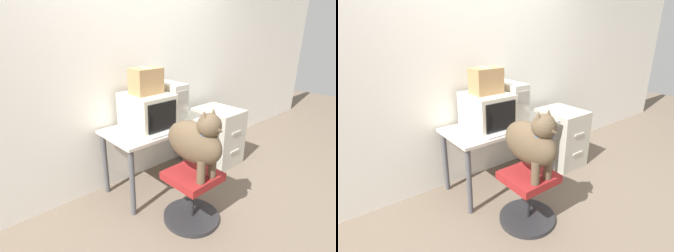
# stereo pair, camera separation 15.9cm
# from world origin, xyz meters

# --- Properties ---
(ground_plane) EXTENTS (12.00, 12.00, 0.00)m
(ground_plane) POSITION_xyz_m (0.00, 0.00, 0.00)
(ground_plane) COLOR #6B5B4C
(wall_back) EXTENTS (8.00, 0.05, 2.60)m
(wall_back) POSITION_xyz_m (0.00, 0.66, 1.30)
(wall_back) COLOR white
(wall_back) RESTS_ON ground_plane
(desk) EXTENTS (1.20, 0.60, 0.71)m
(desk) POSITION_xyz_m (0.00, 0.30, 0.61)
(desk) COLOR beige
(desk) RESTS_ON ground_plane
(crt_monitor) EXTENTS (0.41, 0.49, 0.35)m
(crt_monitor) POSITION_xyz_m (-0.15, 0.33, 0.88)
(crt_monitor) COLOR beige
(crt_monitor) RESTS_ON desk
(pc_tower) EXTENTS (0.19, 0.43, 0.42)m
(pc_tower) POSITION_xyz_m (0.18, 0.37, 0.92)
(pc_tower) COLOR beige
(pc_tower) RESTS_ON desk
(keyboard) EXTENTS (0.47, 0.16, 0.03)m
(keyboard) POSITION_xyz_m (-0.11, 0.09, 0.72)
(keyboard) COLOR silver
(keyboard) RESTS_ON desk
(computer_mouse) EXTENTS (0.07, 0.04, 0.04)m
(computer_mouse) POSITION_xyz_m (0.18, 0.07, 0.73)
(computer_mouse) COLOR beige
(computer_mouse) RESTS_ON desk
(office_chair) EXTENTS (0.51, 0.51, 0.49)m
(office_chair) POSITION_xyz_m (-0.19, -0.35, 0.25)
(office_chair) COLOR #262628
(office_chair) RESTS_ON ground_plane
(dog) EXTENTS (0.25, 0.57, 0.61)m
(dog) POSITION_xyz_m (-0.19, -0.38, 0.80)
(dog) COLOR brown
(dog) RESTS_ON office_chair
(filing_cabinet) EXTENTS (0.46, 0.57, 0.71)m
(filing_cabinet) POSITION_xyz_m (0.90, 0.23, 0.36)
(filing_cabinet) COLOR #B7B2A3
(filing_cabinet) RESTS_ON ground_plane
(cardboard_box) EXTENTS (0.29, 0.20, 0.25)m
(cardboard_box) POSITION_xyz_m (-0.15, 0.33, 1.18)
(cardboard_box) COLOR #A87F51
(cardboard_box) RESTS_ON crt_monitor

